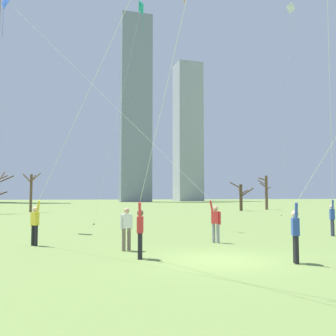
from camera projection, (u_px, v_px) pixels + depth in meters
ground_plane at (220, 260)px, 12.31m from camera, size 400.00×400.00×0.00m
kite_flyer_midfield_right_blue at (154, 156)px, 18.54m from camera, size 10.67×10.64×15.26m
kite_flyer_far_back_pink at (331, 169)px, 17.32m from camera, size 10.90×12.84×14.93m
kite_flyer_foreground_right_orange at (57, 173)px, 14.32m from camera, size 3.94×9.44×10.11m
kite_flyer_midfield_center_red at (168, 110)px, 10.22m from camera, size 0.94×12.99×16.48m
bystander_far_off_by_trees at (126, 227)px, 14.44m from camera, size 0.49×0.29×1.62m
distant_kite_drifting_left_white at (290, 21)px, 42.53m from camera, size 3.04×1.02×23.80m
distant_kite_drifting_right_teal at (136, 31)px, 25.62m from camera, size 2.79×4.38×15.07m
bare_tree_right_of_center at (31, 190)px, 48.56m from camera, size 2.13×1.90×5.07m
bare_tree_left_of_center at (241, 196)px, 52.84m from camera, size 2.88×2.31×4.01m
bare_tree_leftmost at (266, 191)px, 57.46m from camera, size 1.71×2.42×5.12m
skyline_mid_tower_right at (188, 132)px, 153.81m from camera, size 10.08×9.32×55.73m
skyline_squat_block at (136, 107)px, 132.58m from camera, size 10.73×5.07×65.92m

